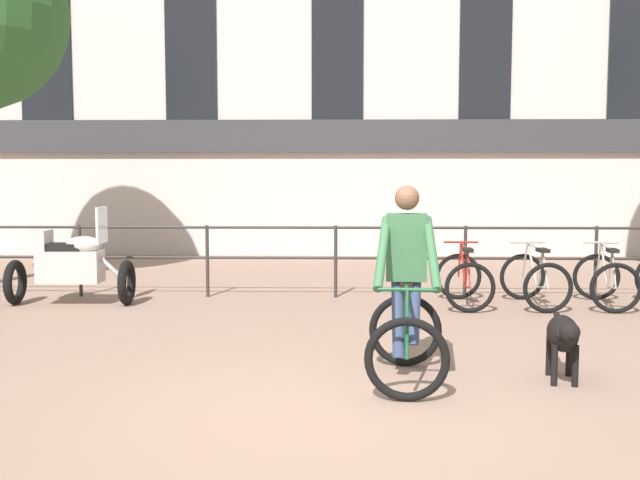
# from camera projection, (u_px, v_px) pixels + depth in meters

# --- Properties ---
(ground_plane) EXTENTS (60.00, 60.00, 0.00)m
(ground_plane) POSITION_uv_depth(u_px,v_px,m) (332.00, 409.00, 5.74)
(ground_plane) COLOR #8E7060
(canal_railing) EXTENTS (15.05, 0.05, 1.05)m
(canal_railing) POSITION_uv_depth(u_px,v_px,m) (336.00, 249.00, 10.85)
(canal_railing) COLOR #2D2B28
(canal_railing) RESTS_ON ground_plane
(building_facade) EXTENTS (18.00, 0.72, 10.30)m
(building_facade) POSITION_uv_depth(u_px,v_px,m) (337.00, 19.00, 16.22)
(building_facade) COLOR beige
(building_facade) RESTS_ON ground_plane
(cyclist_with_bike) EXTENTS (0.77, 1.22, 1.70)m
(cyclist_with_bike) POSITION_uv_depth(u_px,v_px,m) (406.00, 293.00, 6.55)
(cyclist_with_bike) COLOR black
(cyclist_with_bike) RESTS_ON ground_plane
(dog) EXTENTS (0.34, 0.90, 0.59)m
(dog) POSITION_uv_depth(u_px,v_px,m) (563.00, 335.00, 6.45)
(dog) COLOR black
(dog) RESTS_ON ground_plane
(parked_motorcycle) EXTENTS (1.67, 0.64, 1.35)m
(parked_motorcycle) POSITION_uv_depth(u_px,v_px,m) (69.00, 264.00, 10.25)
(parked_motorcycle) COLOR black
(parked_motorcycle) RESTS_ON ground_plane
(parked_bicycle_near_lamp) EXTENTS (0.68, 1.12, 0.86)m
(parked_bicycle_near_lamp) POSITION_uv_depth(u_px,v_px,m) (464.00, 280.00, 10.19)
(parked_bicycle_near_lamp) COLOR black
(parked_bicycle_near_lamp) RESTS_ON ground_plane
(parked_bicycle_mid_left) EXTENTS (0.74, 1.15, 0.86)m
(parked_bicycle_mid_left) POSITION_uv_depth(u_px,v_px,m) (535.00, 280.00, 10.16)
(parked_bicycle_mid_left) COLOR black
(parked_bicycle_mid_left) RESTS_ON ground_plane
(parked_bicycle_mid_right) EXTENTS (0.77, 1.17, 0.86)m
(parked_bicycle_mid_right) POSITION_uv_depth(u_px,v_px,m) (606.00, 280.00, 10.14)
(parked_bicycle_mid_right) COLOR black
(parked_bicycle_mid_right) RESTS_ON ground_plane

